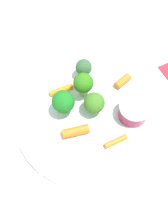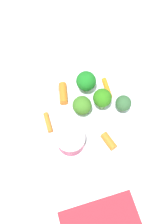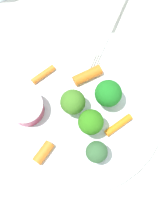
{
  "view_description": "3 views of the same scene",
  "coord_description": "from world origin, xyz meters",
  "views": [
    {
      "loc": [
        -0.11,
        -0.18,
        0.41
      ],
      "look_at": [
        -0.01,
        0.0,
        0.02
      ],
      "focal_mm": 38.47,
      "sensor_mm": 36.0,
      "label": 1
    },
    {
      "loc": [
        0.26,
        -0.08,
        0.53
      ],
      "look_at": [
        0.02,
        0.0,
        0.03
      ],
      "focal_mm": 45.23,
      "sensor_mm": 36.0,
      "label": 2
    },
    {
      "loc": [
        0.09,
        0.12,
        0.47
      ],
      "look_at": [
        0.0,
        0.02,
        0.02
      ],
      "focal_mm": 48.77,
      "sensor_mm": 36.0,
      "label": 3
    }
  ],
  "objects": [
    {
      "name": "ground_plane",
      "position": [
        0.0,
        0.0,
        0.0
      ],
      "size": [
        2.4,
        2.4,
        0.0
      ],
      "primitive_type": "plane",
      "color": "silver"
    },
    {
      "name": "plate",
      "position": [
        0.0,
        0.0,
        0.01
      ],
      "size": [
        0.28,
        0.28,
        0.01
      ],
      "primitive_type": "cylinder",
      "color": "white",
      "rests_on": "ground_plane"
    },
    {
      "name": "sauce_cup",
      "position": [
        0.07,
        -0.04,
        0.03
      ],
      "size": [
        0.06,
        0.06,
        0.03
      ],
      "color": "#982946",
      "rests_on": "plate"
    },
    {
      "name": "broccoli_floret_0",
      "position": [
        0.01,
        -0.0,
        0.04
      ],
      "size": [
        0.04,
        0.04,
        0.05
      ],
      "color": "#94C161",
      "rests_on": "plate"
    },
    {
      "name": "broccoli_floret_1",
      "position": [
        0.01,
        0.04,
        0.05
      ],
      "size": [
        0.04,
        0.04,
        0.05
      ],
      "color": "#81A863",
      "rests_on": "plate"
    },
    {
      "name": "broccoli_floret_2",
      "position": [
        -0.04,
        0.03,
        0.05
      ],
      "size": [
        0.04,
        0.04,
        0.05
      ],
      "color": "#8FAD72",
      "rests_on": "plate"
    },
    {
      "name": "broccoli_floret_3",
      "position": [
        0.03,
        0.08,
        0.04
      ],
      "size": [
        0.03,
        0.03,
        0.04
      ],
      "color": "#94AC72",
      "rests_on": "plate"
    },
    {
      "name": "carrot_stick_0",
      "position": [
        -0.02,
        0.07,
        0.02
      ],
      "size": [
        0.05,
        0.01,
        0.01
      ],
      "primitive_type": "cylinder",
      "rotation": [
        1.57,
        0.0,
        1.48
      ],
      "color": "orange",
      "rests_on": "plate"
    },
    {
      "name": "carrot_stick_1",
      "position": [
        0.01,
        -0.07,
        0.02
      ],
      "size": [
        0.04,
        0.01,
        0.01
      ],
      "primitive_type": "cylinder",
      "rotation": [
        1.57,
        0.0,
        4.66
      ],
      "color": "orange",
      "rests_on": "plate"
    },
    {
      "name": "carrot_stick_2",
      "position": [
        -0.04,
        -0.02,
        0.02
      ],
      "size": [
        0.05,
        0.03,
        0.02
      ],
      "primitive_type": "cylinder",
      "rotation": [
        1.57,
        0.0,
        1.32
      ],
      "color": "orange",
      "rests_on": "plate"
    },
    {
      "name": "carrot_stick_3",
      "position": [
        0.09,
        0.03,
        0.02
      ],
      "size": [
        0.04,
        0.02,
        0.02
      ],
      "primitive_type": "cylinder",
      "rotation": [
        1.57,
        0.0,
        4.96
      ],
      "color": "orange",
      "rests_on": "plate"
    },
    {
      "name": "fork",
      "position": [
        -0.14,
        -0.07,
        0.01
      ],
      "size": [
        0.18,
        0.09,
        0.0
      ],
      "color": "beige",
      "rests_on": "plate"
    }
  ]
}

